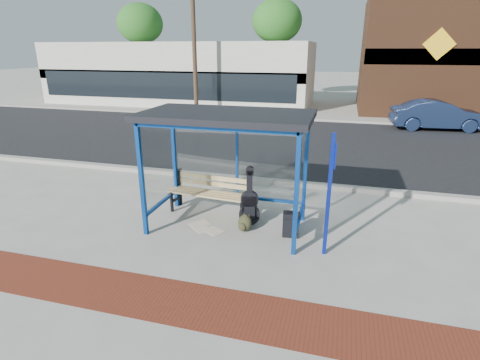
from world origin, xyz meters
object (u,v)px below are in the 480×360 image
(suitcase, at_px, (291,225))
(parked_car, at_px, (438,115))
(backpack, at_px, (244,224))
(bench, at_px, (210,191))
(guitar_bag, at_px, (249,205))

(suitcase, xyz_separation_m, parked_car, (5.08, 12.40, 0.42))
(backpack, distance_m, parked_car, 13.81)
(bench, xyz_separation_m, backpack, (0.99, -0.71, -0.35))
(suitcase, bearing_deg, bench, 154.96)
(bench, relative_size, guitar_bag, 1.60)
(bench, height_order, guitar_bag, guitar_bag)
(suitcase, distance_m, parked_car, 13.40)
(guitar_bag, bearing_deg, suitcase, -34.15)
(guitar_bag, height_order, suitcase, guitar_bag)
(guitar_bag, bearing_deg, parked_car, 48.37)
(bench, xyz_separation_m, suitcase, (1.94, -0.70, -0.26))
(suitcase, relative_size, parked_car, 0.14)
(backpack, bearing_deg, bench, 158.21)
(guitar_bag, xyz_separation_m, parked_car, (6.01, 12.08, 0.23))
(bench, xyz_separation_m, parked_car, (7.02, 11.70, 0.16))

